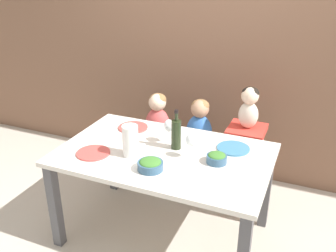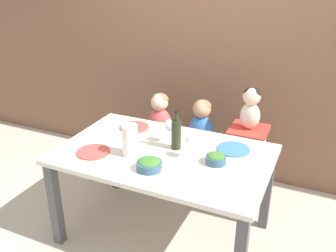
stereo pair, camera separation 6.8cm
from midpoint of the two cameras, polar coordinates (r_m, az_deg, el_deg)
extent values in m
plane|color=#BCB2A3|center=(3.12, -1.18, -16.00)|extent=(14.00, 14.00, 0.00)
cube|color=brown|center=(3.55, 6.56, 13.24)|extent=(10.00, 0.06, 2.70)
cube|color=silver|center=(2.72, -1.31, -4.38)|extent=(1.52, 0.96, 0.03)
cube|color=#4C4C51|center=(2.95, -17.50, -11.51)|extent=(0.07, 0.07, 0.70)
cube|color=#4C4C51|center=(3.51, -8.92, -4.44)|extent=(0.07, 0.07, 0.70)
cube|color=#4C4C51|center=(3.09, 14.12, -9.22)|extent=(0.07, 0.07, 0.70)
cylinder|color=silver|center=(3.60, -4.92, -6.25)|extent=(0.04, 0.04, 0.39)
cylinder|color=silver|center=(3.50, -0.96, -7.15)|extent=(0.04, 0.04, 0.39)
cylinder|color=silver|center=(3.81, -3.05, -4.36)|extent=(0.04, 0.04, 0.39)
cylinder|color=silver|center=(3.71, 0.73, -5.15)|extent=(0.04, 0.04, 0.39)
cube|color=#2D2D33|center=(3.54, -2.11, -2.58)|extent=(0.36, 0.38, 0.05)
cylinder|color=silver|center=(3.45, 1.09, -7.60)|extent=(0.04, 0.04, 0.39)
cylinder|color=silver|center=(3.38, 5.40, -8.51)|extent=(0.04, 0.04, 0.39)
cylinder|color=silver|center=(3.67, 2.68, -5.54)|extent=(0.04, 0.04, 0.39)
cylinder|color=silver|center=(3.60, 6.74, -6.35)|extent=(0.04, 0.04, 0.39)
cube|color=#2D2D33|center=(3.41, 4.08, -3.77)|extent=(0.36, 0.38, 0.05)
cylinder|color=silver|center=(3.28, 8.40, -6.85)|extent=(0.04, 0.04, 0.67)
cylinder|color=silver|center=(3.24, 12.34, -7.58)|extent=(0.04, 0.04, 0.67)
cylinder|color=silver|center=(3.48, 9.40, -5.03)|extent=(0.04, 0.04, 0.67)
cylinder|color=silver|center=(3.44, 13.12, -5.69)|extent=(0.04, 0.04, 0.67)
cube|color=red|center=(3.19, 11.32, -0.65)|extent=(0.31, 0.32, 0.05)
ellipsoid|color=#C64C4C|center=(3.46, -2.15, 0.19)|extent=(0.23, 0.18, 0.33)
sphere|color=beige|center=(3.38, -2.21, 3.63)|extent=(0.16, 0.16, 0.16)
ellipsoid|color=olive|center=(3.38, -2.15, 4.06)|extent=(0.16, 0.15, 0.11)
ellipsoid|color=#3366B2|center=(3.33, 4.18, -0.92)|extent=(0.23, 0.18, 0.33)
sphere|color=tan|center=(3.24, 4.30, 2.64)|extent=(0.16, 0.16, 0.16)
ellipsoid|color=olive|center=(3.24, 4.36, 3.09)|extent=(0.16, 0.15, 0.11)
ellipsoid|color=beige|center=(3.14, 11.52, 1.65)|extent=(0.16, 0.13, 0.23)
sphere|color=beige|center=(3.08, 11.78, 4.53)|extent=(0.14, 0.14, 0.14)
ellipsoid|color=black|center=(3.08, 11.85, 4.95)|extent=(0.14, 0.14, 0.10)
cylinder|color=#232D19|center=(2.72, 0.54, -1.34)|extent=(0.07, 0.07, 0.22)
cylinder|color=#232D19|center=(2.66, 0.55, 1.61)|extent=(0.03, 0.03, 0.08)
cylinder|color=black|center=(2.64, 0.55, 2.23)|extent=(0.03, 0.03, 0.02)
cylinder|color=white|center=(2.63, -6.50, -2.27)|extent=(0.11, 0.11, 0.23)
cylinder|color=white|center=(2.64, 2.76, -4.78)|extent=(0.06, 0.06, 0.00)
cylinder|color=white|center=(2.62, 2.78, -3.90)|extent=(0.01, 0.01, 0.09)
ellipsoid|color=white|center=(2.58, 2.82, -2.10)|extent=(0.08, 0.08, 0.10)
cylinder|color=white|center=(2.85, -0.55, -2.45)|extent=(0.06, 0.06, 0.00)
cylinder|color=white|center=(2.83, -0.55, -1.62)|extent=(0.01, 0.01, 0.09)
ellipsoid|color=white|center=(2.79, -0.56, 0.07)|extent=(0.08, 0.08, 0.10)
cylinder|color=#335675|center=(2.49, -3.48, -6.07)|extent=(0.17, 0.17, 0.06)
ellipsoid|color=#3D752D|center=(2.48, -3.50, -5.52)|extent=(0.15, 0.15, 0.04)
cylinder|color=#335675|center=(2.58, 6.67, -5.02)|extent=(0.14, 0.14, 0.06)
ellipsoid|color=#3D752D|center=(2.57, 6.70, -4.48)|extent=(0.12, 0.12, 0.04)
cylinder|color=#D14C47|center=(2.75, -12.02, -4.04)|extent=(0.24, 0.24, 0.01)
cylinder|color=#D14C47|center=(3.10, -5.97, -0.21)|extent=(0.24, 0.24, 0.01)
cylinder|color=teal|center=(2.79, 9.23, -3.37)|extent=(0.24, 0.24, 0.01)
camera|label=1|loc=(0.03, -90.73, -0.33)|focal=40.00mm
camera|label=2|loc=(0.03, 89.27, 0.33)|focal=40.00mm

